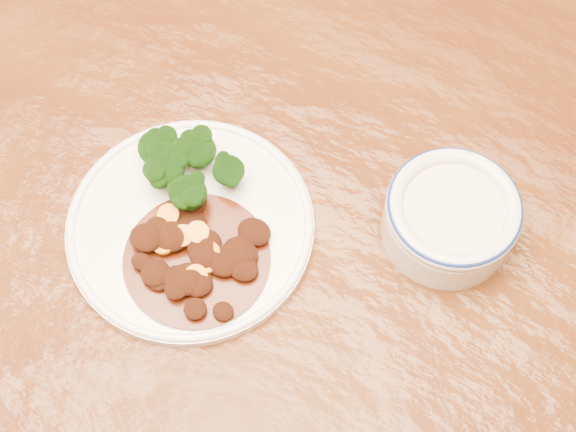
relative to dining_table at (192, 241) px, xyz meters
The scene contains 6 objects.
ground 0.67m from the dining_table, ahead, with size 4.00×4.00×0.00m, color #4C2A13.
dining_table is the anchor object (origin of this frame).
dinner_plate 0.09m from the dining_table, 39.20° to the right, with size 0.24×0.24×0.01m.
broccoli_florets 0.12m from the dining_table, 116.06° to the left, with size 0.11×0.08×0.04m.
mince_stew 0.12m from the dining_table, 40.76° to the right, with size 0.14×0.14×0.02m.
dip_bowl 0.28m from the dining_table, 24.58° to the left, with size 0.13×0.13×0.06m.
Camera 1 is at (0.27, -0.26, 1.45)m, focal length 50.00 mm.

